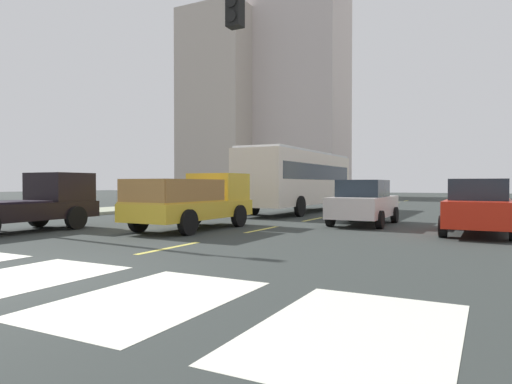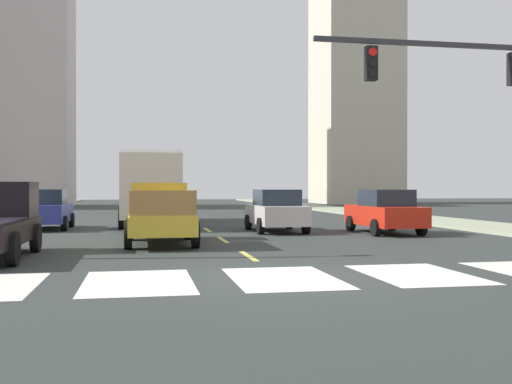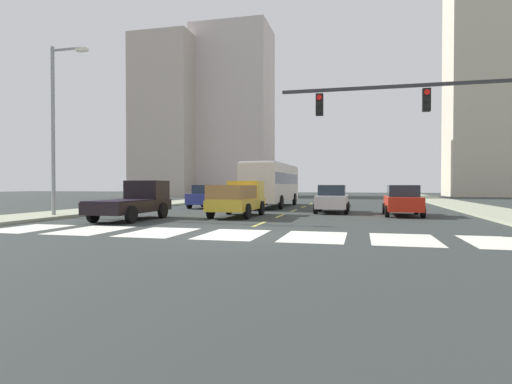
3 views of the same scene
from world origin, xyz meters
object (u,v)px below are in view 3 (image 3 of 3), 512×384
Objects in this scene: city_bus at (272,182)px; sedan_near_right at (332,199)px; sedan_near_left at (208,196)px; streetlight_left at (56,123)px; sedan_far at (403,200)px; traffic_signal_gantry at (462,116)px; pickup_stakebed at (240,199)px; pickup_dark at (135,201)px.

sedan_near_right is at bearing -47.84° from city_bus.
streetlight_left is (-4.50, -10.68, 4.11)m from sedan_near_left.
streetlight_left reaches higher than city_bus.
traffic_signal_gantry is (1.24, -8.35, 3.37)m from sedan_far.
pickup_stakebed is 9.90m from city_bus.
sedan_near_right is at bearing 38.44° from pickup_dark.
streetlight_left reaches higher than pickup_stakebed.
city_bus is at bearing 56.05° from streetlight_left.
pickup_stakebed reaches higher than sedan_near_left.
city_bus is 16.24m from streetlight_left.
traffic_signal_gantry is at bearing -79.24° from sedan_far.
traffic_signal_gantry reaches higher than sedan_near_right.
pickup_stakebed is 8.63m from sedan_near_left.
sedan_near_left is 20.02m from traffic_signal_gantry.
city_bus reaches higher than sedan_far.
sedan_far and sedan_near_right have the same top height.
sedan_far is at bearing 98.41° from traffic_signal_gantry.
city_bus reaches higher than sedan_near_left.
city_bus is 11.72m from sedan_far.
sedan_far is (13.39, -4.89, 0.00)m from sedan_near_left.
pickup_stakebed is 1.18× the size of sedan_far.
pickup_dark is (-4.48, -3.38, -0.02)m from pickup_stakebed.
sedan_near_left and sedan_far have the same top height.
sedan_near_left is at bearing 123.87° from pickup_stakebed.
traffic_signal_gantry is at bearing -56.01° from city_bus.
pickup_dark is 11.92m from sedan_near_right.
pickup_stakebed is 6.32m from sedan_near_right.
pickup_dark reaches higher than sedan_near_right.
streetlight_left reaches higher than traffic_signal_gantry.
traffic_signal_gantry is at bearing -60.84° from sedan_near_right.
sedan_near_left is 1.00× the size of sedan_far.
pickup_stakebed reaches higher than sedan_far.
sedan_far is 4.34m from sedan_near_right.
pickup_stakebed is at bearing 36.58° from pickup_dark.
city_bus is at bearing 122.90° from traffic_signal_gantry.
streetlight_left is (-9.11, -3.39, 4.03)m from pickup_stakebed.
traffic_signal_gantry reaches higher than city_bus.
traffic_signal_gantry is (10.22, -15.80, 2.28)m from city_bus.
city_bus is 2.45× the size of sedan_far.
streetlight_left is (-13.91, -7.50, 4.11)m from sedan_near_right.
pickup_stakebed reaches higher than sedan_near_right.
sedan_near_right is (9.41, -3.19, 0.00)m from sedan_near_left.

